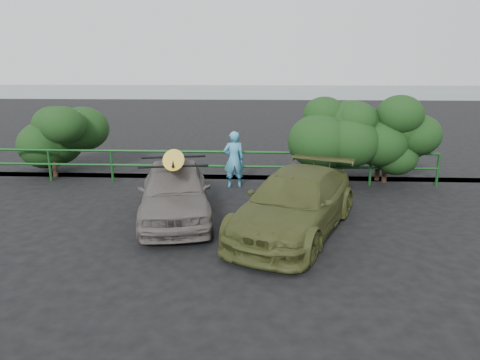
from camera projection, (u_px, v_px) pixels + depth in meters
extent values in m
plane|color=black|center=(176.00, 249.00, 8.53)|extent=(80.00, 80.00, 0.00)
plane|color=#536365|center=(252.00, 90.00, 66.44)|extent=(200.00, 200.00, 0.00)
imported|color=#615A56|center=(175.00, 191.00, 10.10)|extent=(2.37, 4.25, 1.37)
imported|color=#424920|center=(295.00, 203.00, 9.28)|extent=(3.49, 4.93, 1.32)
imported|color=#429CC8|center=(234.00, 159.00, 12.73)|extent=(0.68, 0.51, 1.70)
ellipsoid|color=yellow|center=(174.00, 159.00, 9.91)|extent=(0.97, 2.48, 0.07)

